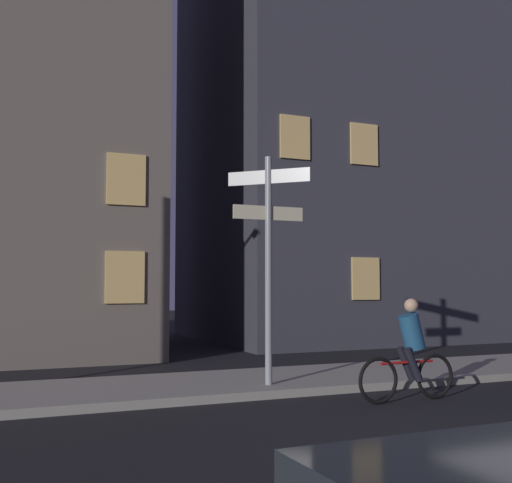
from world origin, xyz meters
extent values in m
cube|color=gray|center=(0.00, 6.62, 0.07)|extent=(40.00, 2.65, 0.14)
cylinder|color=gray|center=(-0.87, 5.87, 2.09)|extent=(0.12, 0.12, 3.90)
cube|color=white|center=(-0.87, 5.87, 3.69)|extent=(1.09, 1.09, 0.24)
cube|color=beige|center=(-0.87, 5.87, 3.06)|extent=(1.31, 0.03, 0.24)
torus|color=black|center=(0.25, 4.27, 0.36)|extent=(0.72, 0.08, 0.72)
torus|color=black|center=(1.35, 4.30, 0.36)|extent=(0.72, 0.08, 0.72)
cylinder|color=red|center=(0.80, 4.28, 0.61)|extent=(1.00, 0.07, 0.04)
cylinder|color=navy|center=(0.90, 4.29, 1.08)|extent=(0.46, 0.33, 0.61)
sphere|color=tan|center=(0.90, 4.29, 1.50)|extent=(0.22, 0.22, 0.22)
cylinder|color=black|center=(0.85, 4.19, 0.58)|extent=(0.34, 0.13, 0.55)
cylinder|color=black|center=(0.85, 4.37, 0.58)|extent=(0.34, 0.13, 0.55)
cube|color=#F2C672|center=(-2.36, 10.56, 2.00)|extent=(0.90, 0.06, 1.20)
cube|color=#F2C672|center=(-2.36, 10.56, 4.26)|extent=(0.90, 0.06, 1.20)
cube|color=#383842|center=(6.85, 15.22, 9.21)|extent=(11.12, 7.76, 18.43)
cube|color=#F2C672|center=(4.63, 11.31, 2.00)|extent=(0.90, 0.06, 1.20)
cube|color=#F2C672|center=(2.40, 11.31, 5.86)|extent=(0.90, 0.06, 1.20)
cube|color=#F2C672|center=(4.63, 11.31, 5.86)|extent=(0.90, 0.06, 1.20)
camera|label=1|loc=(-5.40, -4.09, 1.83)|focal=44.82mm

